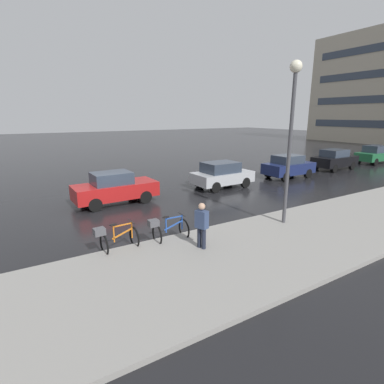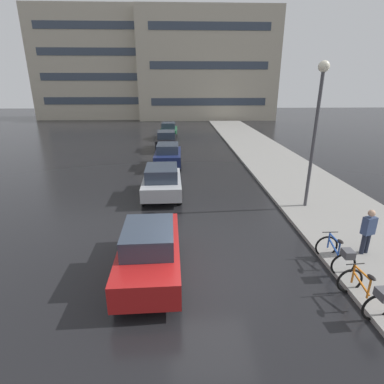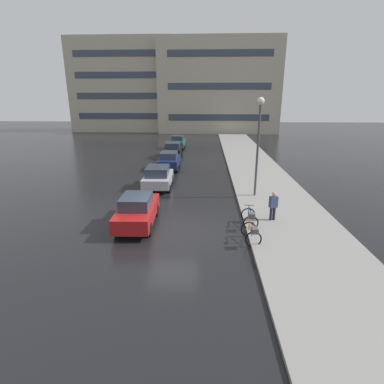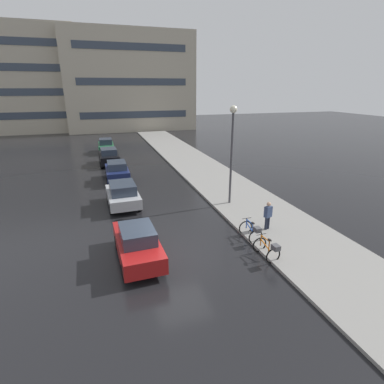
# 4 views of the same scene
# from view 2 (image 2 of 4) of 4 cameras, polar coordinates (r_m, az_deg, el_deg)

# --- Properties ---
(ground_plane) EXTENTS (140.00, 140.00, 0.00)m
(ground_plane) POSITION_cam_2_polar(r_m,az_deg,el_deg) (8.93, 4.07, -16.95)
(ground_plane) COLOR black
(sidewalk_kerb) EXTENTS (4.80, 60.00, 0.14)m
(sidewalk_kerb) POSITION_cam_2_polar(r_m,az_deg,el_deg) (19.18, 18.91, 2.70)
(sidewalk_kerb) COLOR gray
(sidewalk_kerb) RESTS_ON ground
(bicycle_nearest) EXTENTS (0.81, 1.39, 1.00)m
(bicycle_nearest) POSITION_cam_2_polar(r_m,az_deg,el_deg) (8.88, 30.34, -16.19)
(bicycle_nearest) COLOR black
(bicycle_nearest) RESTS_ON ground
(bicycle_second) EXTENTS (0.75, 1.38, 0.99)m
(bicycle_second) POSITION_cam_2_polar(r_m,az_deg,el_deg) (10.24, 25.94, -10.57)
(bicycle_second) COLOR black
(bicycle_second) RESTS_ON ground
(car_red) EXTENTS (1.83, 4.13, 1.61)m
(car_red) POSITION_cam_2_polar(r_m,az_deg,el_deg) (8.92, -8.07, -10.98)
(car_red) COLOR #AD1919
(car_red) RESTS_ON ground
(car_silver) EXTENTS (1.97, 3.76, 1.58)m
(car_silver) POSITION_cam_2_polar(r_m,az_deg,el_deg) (15.01, -5.74, 2.07)
(car_silver) COLOR #B2B5BA
(car_silver) RESTS_ON ground
(car_navy) EXTENTS (1.77, 3.73, 1.62)m
(car_navy) POSITION_cam_2_polar(r_m,az_deg,el_deg) (20.60, -4.60, 6.98)
(car_navy) COLOR navy
(car_navy) RESTS_ON ground
(car_black) EXTENTS (1.88, 4.00, 1.64)m
(car_black) POSITION_cam_2_polar(r_m,az_deg,el_deg) (26.32, -4.87, 9.76)
(car_black) COLOR black
(car_black) RESTS_ON ground
(car_green) EXTENTS (1.76, 3.91, 1.66)m
(car_green) POSITION_cam_2_polar(r_m,az_deg,el_deg) (32.29, -4.45, 11.59)
(car_green) COLOR #1E6038
(car_green) RESTS_ON ground
(pedestrian) EXTENTS (0.46, 0.36, 1.66)m
(pedestrian) POSITION_cam_2_polar(r_m,az_deg,el_deg) (11.14, 30.48, -6.41)
(pedestrian) COLOR #1E2333
(pedestrian) RESTS_ON ground
(streetlamp) EXTENTS (0.44, 0.44, 6.24)m
(streetlamp) POSITION_cam_2_polar(r_m,az_deg,el_deg) (13.74, 22.81, 13.79)
(streetlamp) COLOR #424247
(streetlamp) RESTS_ON ground
(building_facade_main) EXTENTS (21.53, 10.01, 16.24)m
(building_facade_main) POSITION_cam_2_polar(r_m,az_deg,el_deg) (53.27, 2.77, 22.65)
(building_facade_main) COLOR #B2A893
(building_facade_main) RESTS_ON ground
(building_facade_side) EXTENTS (19.16, 7.38, 16.69)m
(building_facade_side) POSITION_cam_2_polar(r_m,az_deg,el_deg) (55.62, -17.68, 21.93)
(building_facade_side) COLOR #B2A893
(building_facade_side) RESTS_ON ground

